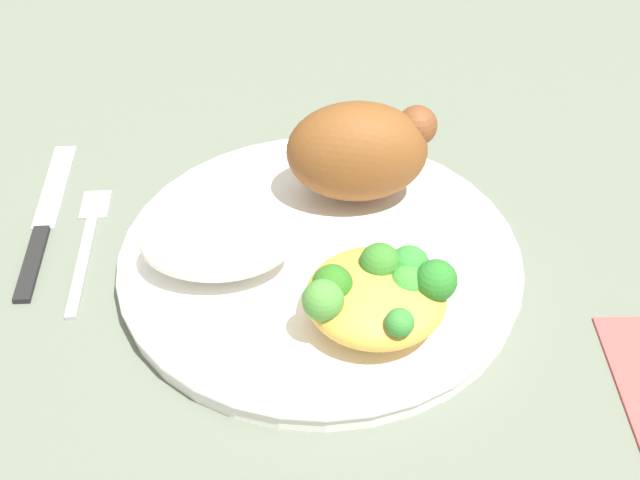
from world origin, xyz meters
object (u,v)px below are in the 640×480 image
Objects in this scene: roasted_chicken at (360,150)px; rice_pile at (217,243)px; knife at (42,228)px; plate at (320,259)px; mac_cheese_with_broccoli at (378,292)px; fork at (87,240)px.

roasted_chicken is 0.13m from rice_pile.
rice_pile reaches higher than knife.
roasted_chicken is at bearing 64.94° from plate.
mac_cheese_with_broccoli is (0.00, -0.13, -0.02)m from roasted_chicken.
plate is 0.22m from knife.
roasted_chicken is at bearing 9.36° from fork.
fork is (-0.21, 0.10, -0.04)m from mac_cheese_with_broccoli.
knife is at bearing 156.04° from mac_cheese_with_broccoli.
knife is at bearing -175.39° from roasted_chicken.
plate is 2.73× the size of rice_pile.
roasted_chicken reaches higher than rice_pile.
knife is at bearing 158.84° from fork.
roasted_chicken is 1.06× the size of rice_pile.
roasted_chicken is (0.03, 0.07, 0.05)m from plate.
plate is at bearing -10.61° from fork.
plate is at bearing -12.54° from knife.
rice_pile is at bearing -143.02° from roasted_chicken.
plate is 1.54× the size of knife.
roasted_chicken is 0.22m from fork.
rice_pile is at bearing -171.54° from plate.
rice_pile is 0.75× the size of fork.
roasted_chicken reaches higher than fork.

